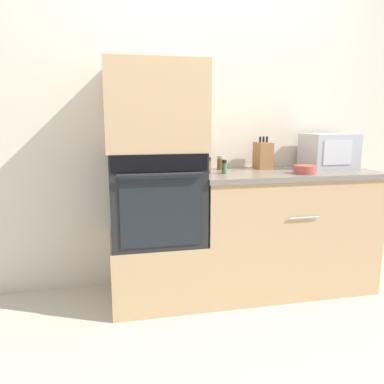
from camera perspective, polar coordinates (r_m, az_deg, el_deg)
name	(u,v)px	position (r m, az deg, el deg)	size (l,w,h in m)	color
ground_plane	(210,313)	(2.68, 2.72, -17.92)	(12.00, 12.00, 0.00)	beige
wall_back	(191,125)	(2.96, -0.22, 10.12)	(8.00, 0.05, 2.50)	beige
oven_cabinet_base	(157,268)	(2.79, -5.40, -11.49)	(0.65, 0.60, 0.46)	tan
wall_oven	(155,195)	(2.63, -5.60, -0.51)	(0.62, 0.64, 0.63)	black
oven_cabinet_upper	(154,108)	(2.58, -5.87, 12.67)	(0.65, 0.60, 0.57)	tan
counter_unit	(283,230)	(2.98, 13.68, -5.59)	(1.34, 0.63, 0.92)	tan
microwave	(328,151)	(3.15, 20.08, 5.90)	(0.37, 0.32, 0.27)	#B2B5BA
knife_block	(263,155)	(2.97, 10.76, 5.50)	(0.11, 0.16, 0.25)	olive
bowl	(305,169)	(2.76, 16.80, 3.31)	(0.15, 0.15, 0.06)	#B24C42
condiment_jar_near	(207,165)	(2.70, 2.38, 4.13)	(0.05, 0.05, 0.11)	brown
condiment_jar_mid	(221,163)	(2.87, 4.41, 4.48)	(0.06, 0.06, 0.11)	brown
condiment_jar_far	(224,167)	(2.65, 4.94, 3.82)	(0.04, 0.04, 0.10)	#427047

